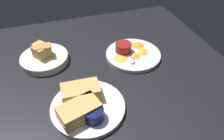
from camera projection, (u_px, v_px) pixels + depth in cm
name	position (u px, v px, depth cm)	size (l,w,h in cm)	color
ground_plane	(103.00, 83.00, 86.72)	(110.00, 110.00, 3.00)	black
plate_sandwich_main	(88.00, 107.00, 74.36)	(25.20, 25.20, 1.60)	silver
sandwich_half_near	(81.00, 92.00, 75.36)	(13.58, 8.22, 4.80)	tan
sandwich_half_far	(79.00, 111.00, 69.03)	(14.74, 11.12, 4.80)	tan
ramekin_dark_sauce	(93.00, 114.00, 68.49)	(6.65, 6.65, 4.04)	#0C144C
spoon_by_dark_ramekin	(93.00, 104.00, 73.75)	(3.59, 9.94, 0.80)	silver
plate_chips_companion	(133.00, 55.00, 97.25)	(24.06, 24.06, 1.60)	silver
ramekin_light_gravy	(123.00, 47.00, 96.74)	(7.12, 7.12, 3.86)	maroon
spoon_by_gravy_ramekin	(132.00, 60.00, 92.68)	(5.66, 9.51, 0.80)	silver
plantain_chip_scatter	(132.00, 52.00, 97.23)	(18.29, 14.54, 0.60)	orange
bread_basket_rear	(44.00, 57.00, 93.20)	(20.00, 20.00, 8.19)	silver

